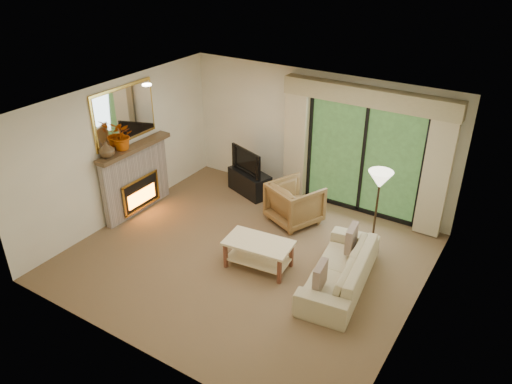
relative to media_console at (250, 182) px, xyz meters
The scene contains 22 objects.
floor 2.30m from the media_console, 58.61° to the right, with size 5.50×5.50×0.00m, color brown.
ceiling 3.28m from the media_console, 58.61° to the right, with size 5.50×5.50×0.00m, color white.
wall_back 1.69m from the media_console, 24.81° to the left, with size 5.00×5.00×0.00m, color beige.
wall_front 4.73m from the media_console, 75.03° to the right, with size 5.00×5.00×0.00m, color beige.
wall_left 2.71m from the media_console, 128.67° to the right, with size 5.00×5.00×0.00m, color beige.
wall_right 4.52m from the media_console, 26.33° to the right, with size 5.00×5.00×0.00m, color beige.
fireplace 2.31m from the media_console, 129.46° to the right, with size 0.24×1.70×1.37m, color gray, non-canonical shape.
mirror 2.88m from the media_console, 131.08° to the right, with size 0.07×1.45×1.02m, color gold, non-canonical shape.
sliding_door 2.41m from the media_console, 12.86° to the left, with size 2.26×0.10×2.16m, color black, non-canonical shape.
curtain_left 1.33m from the media_console, 24.92° to the left, with size 0.45×0.18×2.35m, color tan.
curtain_right 3.69m from the media_console, ahead, with size 0.45×0.18×2.35m, color tan.
cornice 3.05m from the media_console, 10.61° to the left, with size 3.20×0.24×0.32m, color tan.
media_console is the anchor object (origin of this frame).
tv 0.50m from the media_console, ahead, with size 0.90×0.12×0.52m, color black.
armchair 1.43m from the media_console, 21.18° to the right, with size 0.84×0.86×0.78m, color brown.
sofa 3.33m from the media_console, 32.78° to the right, with size 2.00×0.78×0.59m, color tan.
pillow_near 3.63m from the media_console, 41.08° to the right, with size 0.10×0.40×0.40m, color #4C3029.
pillow_far 3.00m from the media_console, 24.15° to the right, with size 0.11×0.41×0.41m, color #4C3029.
coffee_table 2.57m from the media_console, 54.05° to the right, with size 1.08×0.59×0.48m, color beige, non-canonical shape.
floor_lamp 3.01m from the media_console, 12.63° to the right, with size 0.40×0.40×1.50m, color #FAEECC, non-canonical shape.
vase 3.03m from the media_console, 121.11° to the right, with size 0.27×0.27×0.29m, color #4D3923.
branches 2.80m from the media_console, 125.76° to the right, with size 0.48×0.41×0.53m, color #AA4506.
Camera 1 is at (3.80, -5.75, 4.92)m, focal length 35.00 mm.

